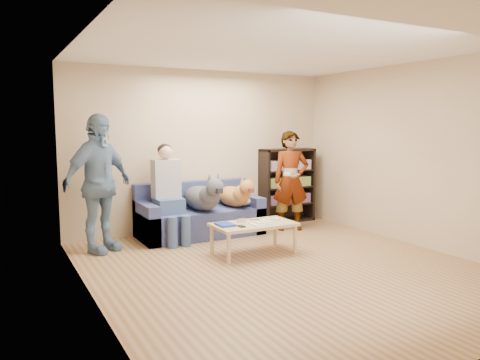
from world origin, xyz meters
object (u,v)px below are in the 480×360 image
person_standing_left (98,183)px  bookshelf (287,184)px  camera_silver (241,221)px  coffee_table (254,227)px  dog_tan (236,195)px  sofa (199,217)px  dog_gray (204,197)px  person_seated (168,189)px  person_standing_right (291,181)px  notebook_blue (225,224)px

person_standing_left → bookshelf: size_ratio=1.45×
camera_silver → coffee_table: camera_silver is taller
dog_tan → sofa: bearing=164.6°
dog_gray → person_standing_left: bearing=-178.9°
person_seated → coffee_table: (0.75, -1.22, -0.40)m
person_standing_right → sofa: person_standing_right is taller
person_standing_right → sofa: bearing=-176.4°
person_standing_left → bookshelf: person_standing_left is taller
sofa → dog_tan: dog_tan is taller
dog_gray → bookshelf: (1.82, 0.46, 0.04)m
camera_silver → person_seated: (-0.63, 1.10, 0.33)m
sofa → coffee_table: size_ratio=1.73×
camera_silver → bookshelf: (1.70, 1.46, 0.23)m
person_standing_left → dog_gray: person_standing_left is taller
camera_silver → person_seated: 1.31m
person_standing_left → person_seated: (1.03, 0.13, -0.17)m
person_standing_right → bookshelf: size_ratio=1.25×
camera_silver → dog_tan: dog_tan is taller
dog_gray → coffee_table: (0.23, -1.12, -0.27)m
bookshelf → person_standing_left: bearing=-171.7°
person_standing_left → coffee_table: bearing=-61.7°
dog_tan → dog_gray: bearing=-173.1°
notebook_blue → dog_gray: (0.17, 1.07, 0.21)m
dog_tan → person_standing_right: bearing=-12.9°
notebook_blue → camera_silver: camera_silver is taller
person_standing_left → coffee_table: (1.79, -1.09, -0.57)m
coffee_table → dog_gray: bearing=101.6°
person_standing_right → dog_tan: size_ratio=1.42×
dog_gray → dog_tan: size_ratio=1.10×
camera_silver → sofa: size_ratio=0.06×
sofa → dog_gray: size_ratio=1.52×
person_standing_right → sofa: size_ratio=0.85×
person_standing_left → person_seated: person_standing_left is taller
person_standing_right → person_seated: size_ratio=1.10×
person_standing_left → bookshelf: bearing=-22.0°
person_standing_left → coffee_table: size_ratio=1.71×
person_seated → dog_gray: 0.55m
sofa → person_seated: (-0.54, -0.13, 0.49)m
person_standing_right → camera_silver: size_ratio=14.76×
dog_tan → coffee_table: bearing=-106.5°
dog_tan → coffee_table: (-0.35, -1.19, -0.24)m
notebook_blue → dog_gray: 1.10m
person_standing_right → coffee_table: 1.66m
person_standing_right → dog_tan: (-0.91, 0.21, -0.20)m
coffee_table → person_standing_right: bearing=37.9°
person_standing_left → dog_tan: person_standing_left is taller
person_standing_left → dog_tan: 2.17m
person_standing_left → sofa: bearing=-21.1°
camera_silver → person_standing_left: bearing=149.8°
person_standing_right → bookshelf: (0.32, 0.60, -0.13)m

